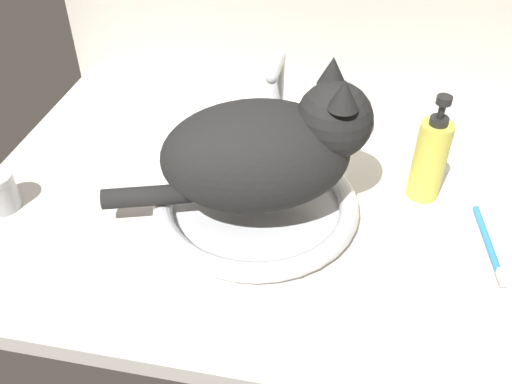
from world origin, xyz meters
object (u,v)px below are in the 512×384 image
soap_pump_bottle (430,159)px  sink_basin (256,204)px  cat (271,150)px  toothbrush (490,246)px  faucet (277,110)px

soap_pump_bottle → sink_basin: bearing=-160.0°
soap_pump_bottle → cat: bearing=-159.8°
cat → toothbrush: (34.36, -2.44, -11.38)cm
soap_pump_bottle → toothbrush: size_ratio=1.11×
sink_basin → faucet: faucet is taller
faucet → sink_basin: bearing=-90.0°
faucet → cat: 20.07cm
sink_basin → cat: bearing=17.8°
cat → soap_pump_bottle: size_ratio=2.18×
soap_pump_bottle → toothbrush: soap_pump_bottle is taller
faucet → toothbrush: (36.48, -21.85, -6.74)cm
cat → soap_pump_bottle: bearing=20.2°
sink_basin → toothbrush: size_ratio=1.97×
cat → faucet: bearing=96.2°
sink_basin → cat: cat is taller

